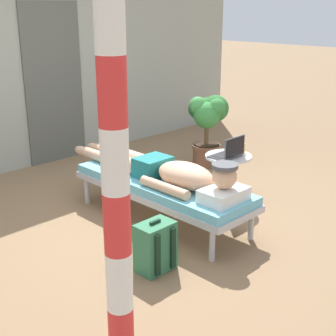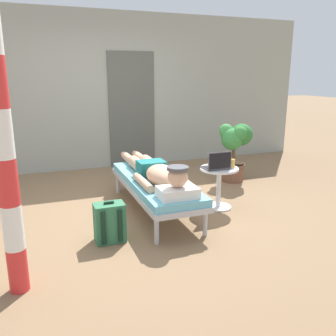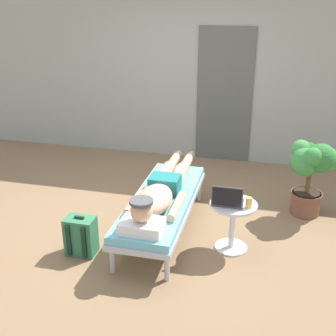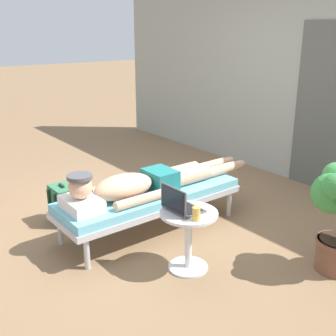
# 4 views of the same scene
# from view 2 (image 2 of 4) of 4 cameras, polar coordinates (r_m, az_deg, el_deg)

# --- Properties ---
(ground_plane) EXTENTS (40.00, 40.00, 0.00)m
(ground_plane) POSITION_cam_2_polar(r_m,az_deg,el_deg) (4.58, -4.99, -6.35)
(ground_plane) COLOR #846647
(house_wall_back) EXTENTS (7.60, 0.20, 2.70)m
(house_wall_back) POSITION_cam_2_polar(r_m,az_deg,el_deg) (6.57, -9.29, 11.96)
(house_wall_back) COLOR #999E93
(house_wall_back) RESTS_ON ground
(house_door_panel) EXTENTS (0.84, 0.03, 2.04)m
(house_door_panel) POSITION_cam_2_polar(r_m,az_deg,el_deg) (6.57, -5.79, 9.19)
(house_door_panel) COLOR #545651
(house_door_panel) RESTS_ON ground
(lounge_chair) EXTENTS (0.64, 1.91, 0.42)m
(lounge_chair) POSITION_cam_2_polar(r_m,az_deg,el_deg) (4.36, -2.16, -2.60)
(lounge_chair) COLOR #B7B7BC
(lounge_chair) RESTS_ON ground
(person_reclining) EXTENTS (0.53, 2.17, 0.33)m
(person_reclining) POSITION_cam_2_polar(r_m,az_deg,el_deg) (4.24, -1.86, -0.65)
(person_reclining) COLOR white
(person_reclining) RESTS_ON lounge_chair
(side_table) EXTENTS (0.48, 0.48, 0.52)m
(side_table) POSITION_cam_2_polar(r_m,az_deg,el_deg) (4.51, 8.11, -2.02)
(side_table) COLOR silver
(side_table) RESTS_ON ground
(laptop) EXTENTS (0.31, 0.24, 0.23)m
(laptop) POSITION_cam_2_polar(r_m,az_deg,el_deg) (4.38, 7.85, 0.55)
(laptop) COLOR #4C4C51
(laptop) RESTS_ON side_table
(drink_glass) EXTENTS (0.06, 0.06, 0.11)m
(drink_glass) POSITION_cam_2_polar(r_m,az_deg,el_deg) (4.48, 10.24, 0.71)
(drink_glass) COLOR gold
(drink_glass) RESTS_ON side_table
(backpack) EXTENTS (0.30, 0.26, 0.42)m
(backpack) POSITION_cam_2_polar(r_m,az_deg,el_deg) (3.68, -9.32, -8.62)
(backpack) COLOR #33724C
(backpack) RESTS_ON ground
(potted_plant) EXTENTS (0.55, 0.51, 0.92)m
(potted_plant) POSITION_cam_2_polar(r_m,az_deg,el_deg) (5.65, 10.77, 4.02)
(potted_plant) COLOR brown
(potted_plant) RESTS_ON ground
(porch_post) EXTENTS (0.15, 0.15, 2.47)m
(porch_post) POSITION_cam_2_polar(r_m,az_deg,el_deg) (2.77, -25.01, 4.93)
(porch_post) COLOR red
(porch_post) RESTS_ON ground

